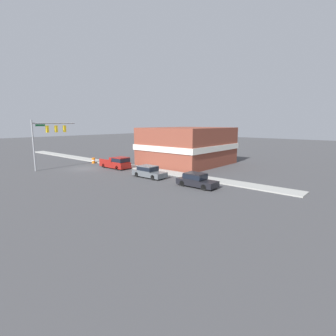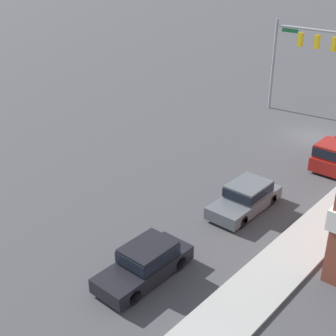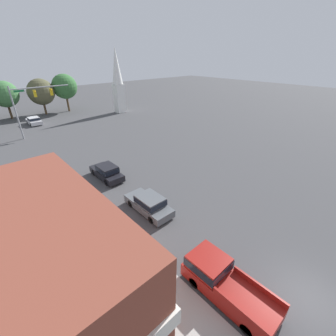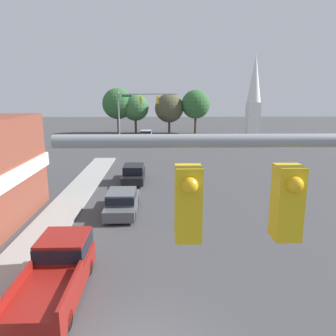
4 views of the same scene
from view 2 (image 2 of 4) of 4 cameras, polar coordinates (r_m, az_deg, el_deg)
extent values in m
plane|color=#424244|center=(36.40, 17.41, 3.65)|extent=(200.00, 200.00, 0.00)
cylinder|color=gray|center=(40.92, 12.69, 12.15)|extent=(0.22, 0.22, 7.46)
cylinder|color=gray|center=(38.84, 17.61, 15.76)|extent=(6.69, 0.18, 0.18)
cube|color=gold|center=(39.47, 15.85, 14.84)|extent=(0.36, 0.36, 1.05)
sphere|color=yellow|center=(39.59, 16.05, 15.32)|extent=(0.22, 0.22, 0.22)
cube|color=gold|center=(38.91, 17.70, 14.46)|extent=(0.36, 0.36, 1.05)
sphere|color=yellow|center=(39.03, 17.90, 14.94)|extent=(0.22, 0.22, 0.22)
cube|color=gold|center=(38.39, 19.60, 14.04)|extent=(0.36, 0.36, 1.05)
sphere|color=yellow|center=(38.51, 19.79, 14.53)|extent=(0.22, 0.22, 0.22)
cube|color=#196B38|center=(39.79, 14.67, 15.91)|extent=(1.40, 0.04, 0.30)
cylinder|color=black|center=(24.13, 9.07, -6.44)|extent=(0.22, 0.66, 0.66)
cylinder|color=black|center=(24.89, 5.84, -5.13)|extent=(0.22, 0.66, 0.66)
cylinder|color=black|center=(26.34, 12.54, -3.77)|extent=(0.22, 0.66, 0.66)
cylinder|color=black|center=(27.04, 9.48, -2.65)|extent=(0.22, 0.66, 0.66)
cube|color=#51565B|center=(25.48, 9.32, -4.10)|extent=(1.89, 4.73, 0.65)
cube|color=#51565B|center=(25.37, 9.77, -2.54)|extent=(1.74, 2.27, 0.69)
cube|color=black|center=(25.37, 9.77, -2.54)|extent=(1.76, 2.36, 0.48)
cylinder|color=black|center=(19.42, -4.21, -15.41)|extent=(0.22, 0.66, 0.66)
cylinder|color=black|center=(20.32, -7.46, -13.38)|extent=(0.22, 0.66, 0.66)
cylinder|color=black|center=(21.04, 1.41, -11.54)|extent=(0.22, 0.66, 0.66)
cylinder|color=black|center=(21.88, -1.82, -9.88)|extent=(0.22, 0.66, 0.66)
cube|color=black|center=(20.51, -2.94, -12.09)|extent=(1.80, 4.62, 0.65)
cube|color=black|center=(20.26, -2.44, -10.23)|extent=(1.65, 2.22, 0.70)
cube|color=black|center=(20.26, -2.44, -10.23)|extent=(1.67, 2.31, 0.49)
cylinder|color=black|center=(31.31, 17.66, 0.57)|extent=(0.22, 0.66, 0.66)
cube|color=maroon|center=(30.75, 19.60, 2.08)|extent=(1.91, 2.06, 0.82)
cube|color=black|center=(30.75, 19.60, 2.08)|extent=(1.93, 2.14, 0.57)
cube|color=maroon|center=(33.45, 19.85, 3.54)|extent=(0.12, 3.05, 0.35)
camera|label=1|loc=(35.69, -55.47, 4.87)|focal=28.00mm
camera|label=3|loc=(31.89, 40.23, 18.61)|focal=24.00mm
camera|label=4|loc=(41.95, 22.79, 16.54)|focal=35.00mm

